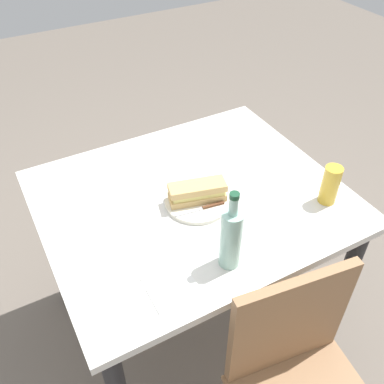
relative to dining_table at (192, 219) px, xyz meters
The scene contains 9 objects.
ground_plane 0.64m from the dining_table, ahead, with size 8.00×8.00×0.00m, color #6B6056.
dining_table is the anchor object (origin of this frame).
chair_far 0.66m from the dining_table, 90.95° to the left, with size 0.45×0.45×0.88m.
plate_near 0.13m from the dining_table, 83.48° to the left, with size 0.23×0.23×0.01m, color silver.
baguette_sandwich_near 0.17m from the dining_table, 83.48° to the left, with size 0.21×0.12×0.07m.
knife_near 0.16m from the dining_table, 86.01° to the left, with size 0.18×0.04×0.01m.
water_bottle 0.40m from the dining_table, 81.61° to the left, with size 0.07×0.07×0.28m.
beer_glass 0.51m from the dining_table, 148.54° to the left, with size 0.06×0.06×0.15m, color gold.
paper_napkin 0.42m from the dining_table, 52.98° to the left, with size 0.14×0.14×0.00m, color white.
Camera 1 is at (0.56, 1.02, 1.78)m, focal length 40.19 mm.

